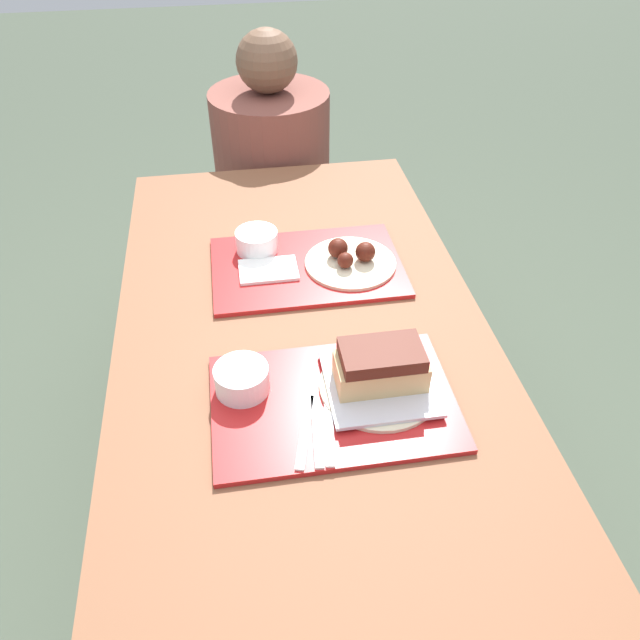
# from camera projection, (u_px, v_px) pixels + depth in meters

# --- Properties ---
(ground_plane) EXTENTS (12.00, 12.00, 0.00)m
(ground_plane) POSITION_uv_depth(u_px,v_px,m) (308.00, 526.00, 1.83)
(ground_plane) COLOR #424C3D
(picnic_table) EXTENTS (0.81, 1.57, 0.76)m
(picnic_table) POSITION_uv_depth(u_px,v_px,m) (305.00, 367.00, 1.41)
(picnic_table) COLOR brown
(picnic_table) RESTS_ON ground_plane
(picnic_bench_far) EXTENTS (0.77, 0.28, 0.44)m
(picnic_bench_far) POSITION_uv_depth(u_px,v_px,m) (269.00, 236.00, 2.35)
(picnic_bench_far) COLOR brown
(picnic_bench_far) RESTS_ON ground_plane
(tray_near) EXTENTS (0.46, 0.31, 0.01)m
(tray_near) POSITION_uv_depth(u_px,v_px,m) (333.00, 402.00, 1.18)
(tray_near) COLOR red
(tray_near) RESTS_ON picnic_table
(tray_far) EXTENTS (0.46, 0.31, 0.01)m
(tray_far) POSITION_uv_depth(u_px,v_px,m) (307.00, 267.00, 1.52)
(tray_far) COLOR red
(tray_far) RESTS_ON picnic_table
(bowl_coleslaw_near) EXTENTS (0.10, 0.10, 0.05)m
(bowl_coleslaw_near) POSITION_uv_depth(u_px,v_px,m) (242.00, 378.00, 1.18)
(bowl_coleslaw_near) COLOR white
(bowl_coleslaw_near) RESTS_ON tray_near
(brisket_sandwich_plate) EXTENTS (0.23, 0.23, 0.10)m
(brisket_sandwich_plate) POSITION_uv_depth(u_px,v_px,m) (380.00, 373.00, 1.18)
(brisket_sandwich_plate) COLOR beige
(brisket_sandwich_plate) RESTS_ON tray_near
(plastic_fork_near) EXTENTS (0.03, 0.17, 0.00)m
(plastic_fork_near) POSITION_uv_depth(u_px,v_px,m) (317.00, 430.00, 1.12)
(plastic_fork_near) COLOR white
(plastic_fork_near) RESTS_ON tray_near
(plastic_knife_near) EXTENTS (0.04, 0.17, 0.00)m
(plastic_knife_near) POSITION_uv_depth(u_px,v_px,m) (329.00, 428.00, 1.12)
(plastic_knife_near) COLOR white
(plastic_knife_near) RESTS_ON tray_near
(plastic_spoon_near) EXTENTS (0.06, 0.17, 0.00)m
(plastic_spoon_near) POSITION_uv_depth(u_px,v_px,m) (305.00, 431.00, 1.12)
(plastic_spoon_near) COLOR white
(plastic_spoon_near) RESTS_ON tray_near
(bowl_coleslaw_far) EXTENTS (0.10, 0.10, 0.05)m
(bowl_coleslaw_far) POSITION_uv_depth(u_px,v_px,m) (257.00, 240.00, 1.54)
(bowl_coleslaw_far) COLOR white
(bowl_coleslaw_far) RESTS_ON tray_far
(wings_plate_far) EXTENTS (0.22, 0.22, 0.06)m
(wings_plate_far) POSITION_uv_depth(u_px,v_px,m) (350.00, 258.00, 1.51)
(wings_plate_far) COLOR beige
(wings_plate_far) RESTS_ON tray_far
(napkin_far) EXTENTS (0.14, 0.10, 0.01)m
(napkin_far) POSITION_uv_depth(u_px,v_px,m) (268.00, 270.00, 1.49)
(napkin_far) COLOR white
(napkin_far) RESTS_ON tray_far
(person_seated_across) EXTENTS (0.40, 0.40, 0.66)m
(person_seated_across) POSITION_uv_depth(u_px,v_px,m) (272.00, 151.00, 2.13)
(person_seated_across) COLOR brown
(person_seated_across) RESTS_ON picnic_bench_far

